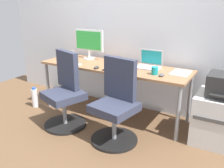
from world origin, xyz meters
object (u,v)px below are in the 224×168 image
Objects in this scene: office_chair_left at (65,93)px; water_bottle_on_floor at (35,98)px; office_chair_right at (116,105)px; desktop_monitor at (89,42)px; open_laptop at (149,63)px; coffee_mug at (155,71)px; side_cabinet at (221,119)px.

office_chair_left is 0.83m from water_bottle_on_floor.
office_chair_right is at bearing -6.46° from water_bottle_on_floor.
desktop_monitor is 0.99m from open_laptop.
desktop_monitor reaches higher than water_bottle_on_floor.
office_chair_left is 1.00× the size of office_chair_right.
office_chair_right is 0.80m from open_laptop.
desktop_monitor is at bearing 100.65° from office_chair_left.
office_chair_right reaches higher than coffee_mug.
side_cabinet is 0.92m from coffee_mug.
water_bottle_on_floor is 1.17m from desktop_monitor.
coffee_mug is at bearing -175.09° from side_cabinet.
desktop_monitor is at bearing 178.63° from open_laptop.
side_cabinet is (1.79, 0.52, -0.14)m from office_chair_left.
open_laptop is (0.83, 0.72, 0.34)m from office_chair_left.
water_bottle_on_floor is (-1.51, 0.17, -0.28)m from office_chair_right.
water_bottle_on_floor is at bearing 167.27° from office_chair_left.
coffee_mug is at bearing 59.06° from office_chair_right.
office_chair_left is 0.74m from office_chair_right.
side_cabinet is at bearing 26.11° from office_chair_right.
water_bottle_on_floor is (-0.77, 0.17, -0.28)m from office_chair_left.
desktop_monitor is 5.22× the size of coffee_mug.
office_chair_right is at bearing 0.20° from office_chair_left.
open_laptop reaches higher than coffee_mug.
office_chair_right reaches higher than water_bottle_on_floor.
open_laptop is at bearing 19.03° from water_bottle_on_floor.
open_laptop reaches higher than side_cabinet.
office_chair_left is 3.03× the size of open_laptop.
office_chair_left reaches higher than coffee_mug.
side_cabinet is at bearing 7.70° from water_bottle_on_floor.
office_chair_left is at bearing -163.86° from side_cabinet.
office_chair_left is at bearing -155.87° from coffee_mug.
office_chair_right is 1.18m from side_cabinet.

